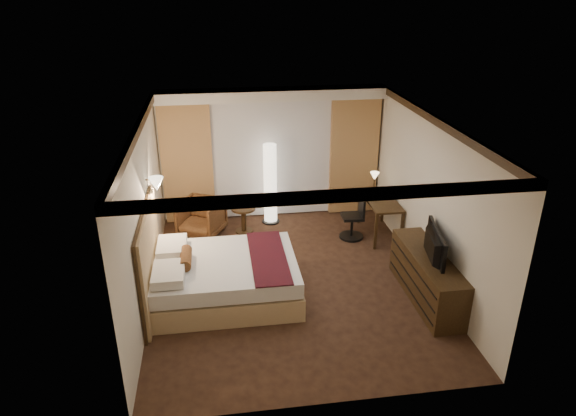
{
  "coord_description": "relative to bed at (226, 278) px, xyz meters",
  "views": [
    {
      "loc": [
        -1.12,
        -7.24,
        4.57
      ],
      "look_at": [
        0.0,
        0.4,
        1.15
      ],
      "focal_mm": 32.0,
      "sensor_mm": 36.0,
      "label": 1
    }
  ],
  "objects": [
    {
      "name": "ceiling",
      "position": [
        1.08,
        0.29,
        2.37
      ],
      "size": [
        4.5,
        5.5,
        0.01
      ],
      "primitive_type": "cube",
      "color": "white",
      "rests_on": "back_wall"
    },
    {
      "name": "left_wall",
      "position": [
        -1.17,
        0.29,
        1.02
      ],
      "size": [
        0.02,
        5.5,
        2.7
      ],
      "primitive_type": "cube",
      "color": "silver",
      "rests_on": "floor"
    },
    {
      "name": "floor_lamp",
      "position": [
        1.0,
        2.61,
        0.51
      ],
      "size": [
        0.35,
        0.35,
        1.68
      ],
      "primitive_type": null,
      "color": "white",
      "rests_on": "floor"
    },
    {
      "name": "bed",
      "position": [
        0.0,
        0.0,
        0.0
      ],
      "size": [
        2.22,
        1.73,
        0.65
      ],
      "primitive_type": null,
      "color": "white",
      "rests_on": "floor"
    },
    {
      "name": "television",
      "position": [
        3.05,
        -0.51,
        0.72
      ],
      "size": [
        0.77,
        1.13,
        0.14
      ],
      "primitive_type": "imported",
      "rotation": [
        0.0,
        0.0,
        1.39
      ],
      "color": "black",
      "rests_on": "dresser"
    },
    {
      "name": "back_wall",
      "position": [
        1.08,
        3.04,
        1.02
      ],
      "size": [
        4.5,
        0.02,
        2.7
      ],
      "primitive_type": "cube",
      "color": "silver",
      "rests_on": "floor"
    },
    {
      "name": "office_chair",
      "position": [
        2.47,
        1.68,
        0.16
      ],
      "size": [
        0.48,
        0.48,
        0.97
      ],
      "primitive_type": null,
      "rotation": [
        0.0,
        0.0,
        -0.03
      ],
      "color": "black",
      "rests_on": "floor"
    },
    {
      "name": "desk_lamp",
      "position": [
        3.03,
        2.2,
        0.59
      ],
      "size": [
        0.18,
        0.18,
        0.34
      ],
      "primitive_type": null,
      "color": "#FFD899",
      "rests_on": "desk"
    },
    {
      "name": "dresser",
      "position": [
        3.08,
        -0.51,
        0.05
      ],
      "size": [
        0.5,
        1.93,
        0.75
      ],
      "primitive_type": null,
      "color": "black",
      "rests_on": "floor"
    },
    {
      "name": "crown_molding",
      "position": [
        1.08,
        0.29,
        2.31
      ],
      "size": [
        4.5,
        5.5,
        0.12
      ],
      "primitive_type": null,
      "color": "black",
      "rests_on": "ceiling"
    },
    {
      "name": "wall_sconce",
      "position": [
        -1.01,
        0.87,
        1.29
      ],
      "size": [
        0.24,
        0.24,
        0.24
      ],
      "primitive_type": null,
      "color": "white",
      "rests_on": "left_wall"
    },
    {
      "name": "desk",
      "position": [
        3.03,
        1.73,
        0.05
      ],
      "size": [
        0.55,
        1.24,
        0.75
      ],
      "primitive_type": null,
      "color": "black",
      "rests_on": "floor"
    },
    {
      "name": "curtain_left_drape",
      "position": [
        -0.62,
        2.9,
        0.92
      ],
      "size": [
        1.0,
        0.14,
        2.45
      ],
      "primitive_type": "cube",
      "color": "tan",
      "rests_on": "back_wall"
    },
    {
      "name": "side_table",
      "position": [
        0.42,
        2.23,
        -0.06
      ],
      "size": [
        0.48,
        0.48,
        0.53
      ],
      "primitive_type": null,
      "color": "black",
      "rests_on": "floor"
    },
    {
      "name": "curtain_right_drape",
      "position": [
        2.78,
        2.9,
        0.92
      ],
      "size": [
        1.0,
        0.14,
        2.45
      ],
      "primitive_type": "cube",
      "color": "tan",
      "rests_on": "back_wall"
    },
    {
      "name": "soffit",
      "position": [
        1.08,
        2.79,
        2.27
      ],
      "size": [
        4.5,
        0.5,
        0.2
      ],
      "primitive_type": "cube",
      "color": "white",
      "rests_on": "ceiling"
    },
    {
      "name": "curtain_sheer",
      "position": [
        1.08,
        2.96,
        0.92
      ],
      "size": [
        2.48,
        0.04,
        2.45
      ],
      "primitive_type": "cube",
      "color": "silver",
      "rests_on": "back_wall"
    },
    {
      "name": "right_wall",
      "position": [
        3.33,
        0.29,
        1.02
      ],
      "size": [
        0.02,
        5.5,
        2.7
      ],
      "primitive_type": "cube",
      "color": "silver",
      "rests_on": "floor"
    },
    {
      "name": "headboard",
      "position": [
        -1.12,
        0.0,
        0.42
      ],
      "size": [
        0.12,
        2.03,
        1.5
      ],
      "primitive_type": null,
      "color": "tan",
      "rests_on": "floor"
    },
    {
      "name": "floor",
      "position": [
        1.08,
        0.29,
        -0.33
      ],
      "size": [
        4.5,
        5.5,
        0.01
      ],
      "primitive_type": "cube",
      "color": "black",
      "rests_on": "ground"
    },
    {
      "name": "armchair",
      "position": [
        -0.4,
        2.25,
        0.07
      ],
      "size": [
        1.0,
        0.98,
        0.78
      ],
      "primitive_type": "imported",
      "rotation": [
        0.0,
        0.0,
        -0.48
      ],
      "color": "#472915",
      "rests_on": "floor"
    }
  ]
}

